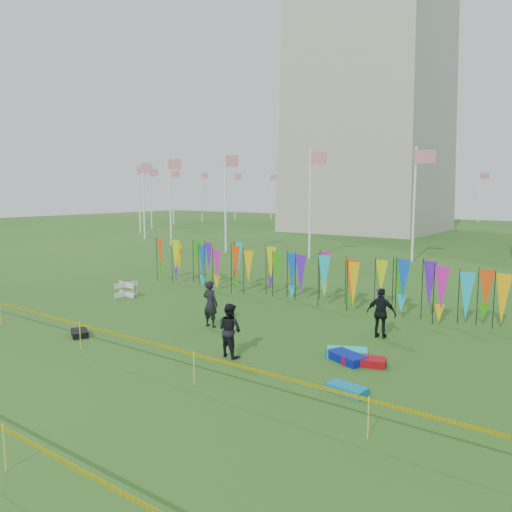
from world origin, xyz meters
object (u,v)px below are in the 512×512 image
Objects in this scene: person_right at (381,313)px; box_kite at (126,289)px; person_left at (210,304)px; person_mid at (230,330)px; kite_bag_teal at (347,389)px; kite_bag_blue at (347,357)px; kite_bag_turquoise at (347,353)px; kite_bag_red at (364,361)px; kite_bag_black at (80,333)px.

box_kite is at bearing -3.55° from person_right.
person_mid is (2.68, -2.17, -0.05)m from person_left.
kite_bag_blue is at bearing 115.62° from kite_bag_teal.
kite_bag_blue reaches higher than kite_bag_turquoise.
person_mid is at bearing 139.73° from person_left.
kite_bag_blue is (3.09, 1.67, -0.70)m from person_mid.
person_left reaches higher than person_right.
person_left is 1.43× the size of kite_bag_red.
person_mid is at bearing -151.60° from kite_bag_blue.
box_kite is 0.41× the size of person_left.
kite_bag_blue is 9.19m from kite_bag_black.
box_kite is 0.58× the size of kite_bag_red.
kite_bag_black is at bearing 49.94° from person_left.
person_right is 1.95× the size of kite_bag_black.
person_right is at bearing 3.63° from box_kite.
person_right is 1.71× the size of kite_bag_teal.
kite_bag_turquoise is at bearing 177.83° from person_left.
box_kite is at bearing -16.25° from person_mid.
box_kite is 0.61× the size of kite_bag_blue.
box_kite is 0.81× the size of kite_bag_black.
box_kite is 0.71× the size of kite_bag_teal.
box_kite reaches higher than kite_bag_teal.
kite_bag_red is at bearing 102.81° from kite_bag_teal.
kite_bag_turquoise is 1.03× the size of kite_bag_blue.
kite_bag_blue is at bearing -146.02° from person_mid.
person_right is 2.97m from kite_bag_blue.
kite_bag_black is at bearing 19.91° from person_mid.
kite_bag_turquoise is at bearing 81.24° from person_right.
box_kite reaches higher than kite_bag_red.
person_mid is 1.63× the size of kite_bag_teal.
box_kite is 12.66m from kite_bag_blue.
kite_bag_turquoise is at bearing -7.77° from box_kite.
box_kite is 6.91m from person_left.
kite_bag_teal is (1.01, -2.10, -0.03)m from kite_bag_blue.
person_right reaches higher than box_kite.
kite_bag_black is (-9.17, -3.13, -0.01)m from kite_bag_red.
kite_bag_turquoise is (2.89, 2.08, -0.70)m from person_mid.
box_kite is 0.59× the size of kite_bag_turquoise.
kite_bag_black is at bearing -161.14° from kite_bag_red.
kite_bag_turquoise is 2.79m from kite_bag_teal.
kite_bag_blue is (0.20, -0.41, 0.00)m from kite_bag_turquoise.
person_mid is at bearing 49.73° from person_right.
box_kite reaches higher than kite_bag_turquoise.
person_left is 6.36m from kite_bag_red.
kite_bag_red is at bearing -149.05° from person_mid.
kite_bag_red is (3.62, 1.71, -0.71)m from person_mid.
kite_bag_blue reaches higher than kite_bag_black.
person_left is 5.85m from kite_bag_blue.
kite_bag_blue is at bearing 173.78° from person_left.
kite_bag_turquoise reaches higher than kite_bag_black.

